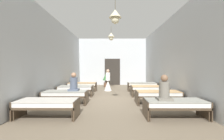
# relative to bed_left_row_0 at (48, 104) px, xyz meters

# --- Properties ---
(ground_plane) EXTENTS (6.74, 14.07, 0.10)m
(ground_plane) POSITION_rel_bed_left_row_0_xyz_m (2.02, 2.85, -0.49)
(ground_plane) COLOR #7A6B56
(room_shell) EXTENTS (6.54, 13.67, 4.25)m
(room_shell) POSITION_rel_bed_left_row_0_xyz_m (2.02, 4.22, 1.69)
(room_shell) COLOR silver
(room_shell) RESTS_ON ground
(bed_left_row_0) EXTENTS (1.90, 0.84, 0.57)m
(bed_left_row_0) POSITION_rel_bed_left_row_0_xyz_m (0.00, 0.00, 0.00)
(bed_left_row_0) COLOR #473828
(bed_left_row_0) RESTS_ON ground
(bed_right_row_0) EXTENTS (1.90, 0.84, 0.57)m
(bed_right_row_0) POSITION_rel_bed_left_row_0_xyz_m (4.04, 0.00, 0.00)
(bed_right_row_0) COLOR #473828
(bed_right_row_0) RESTS_ON ground
(bed_left_row_1) EXTENTS (1.90, 0.84, 0.57)m
(bed_left_row_1) POSITION_rel_bed_left_row_0_xyz_m (0.00, 1.90, 0.00)
(bed_left_row_1) COLOR #473828
(bed_left_row_1) RESTS_ON ground
(bed_right_row_1) EXTENTS (1.90, 0.84, 0.57)m
(bed_right_row_1) POSITION_rel_bed_left_row_0_xyz_m (4.04, 1.90, 0.00)
(bed_right_row_1) COLOR #473828
(bed_right_row_1) RESTS_ON ground
(bed_left_row_2) EXTENTS (1.90, 0.84, 0.57)m
(bed_left_row_2) POSITION_rel_bed_left_row_0_xyz_m (0.00, 3.80, 0.00)
(bed_left_row_2) COLOR #473828
(bed_left_row_2) RESTS_ON ground
(bed_right_row_2) EXTENTS (1.90, 0.84, 0.57)m
(bed_right_row_2) POSITION_rel_bed_left_row_0_xyz_m (4.04, 3.80, 0.00)
(bed_right_row_2) COLOR #473828
(bed_right_row_2) RESTS_ON ground
(bed_left_row_3) EXTENTS (1.90, 0.84, 0.57)m
(bed_left_row_3) POSITION_rel_bed_left_row_0_xyz_m (0.00, 5.70, 0.00)
(bed_left_row_3) COLOR #473828
(bed_left_row_3) RESTS_ON ground
(bed_right_row_3) EXTENTS (1.90, 0.84, 0.57)m
(bed_right_row_3) POSITION_rel_bed_left_row_0_xyz_m (4.04, 5.70, 0.00)
(bed_right_row_3) COLOR #473828
(bed_right_row_3) RESTS_ON ground
(nurse_near_aisle) EXTENTS (0.52, 0.52, 1.49)m
(nurse_near_aisle) POSITION_rel_bed_left_row_0_xyz_m (1.73, 5.88, 0.09)
(nurse_near_aisle) COLOR white
(nurse_near_aisle) RESTS_ON ground
(patient_seated_primary) EXTENTS (0.44, 0.44, 0.80)m
(patient_seated_primary) POSITION_rel_bed_left_row_0_xyz_m (3.69, -0.04, 0.43)
(patient_seated_primary) COLOR slate
(patient_seated_primary) RESTS_ON bed_right_row_0
(patient_seated_secondary) EXTENTS (0.44, 0.44, 0.80)m
(patient_seated_secondary) POSITION_rel_bed_left_row_0_xyz_m (0.35, 1.96, 0.43)
(patient_seated_secondary) COLOR #515B70
(patient_seated_secondary) RESTS_ON bed_left_row_1
(potted_plant) EXTENTS (0.61, 0.61, 1.26)m
(potted_plant) POSITION_rel_bed_left_row_0_xyz_m (1.54, 7.95, 0.32)
(potted_plant) COLOR brown
(potted_plant) RESTS_ON ground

